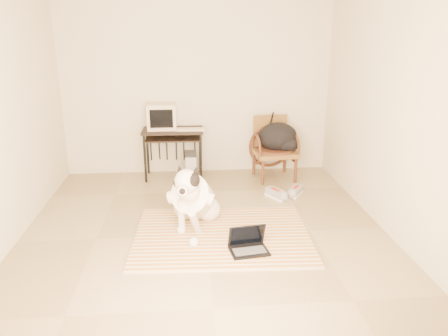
{
  "coord_description": "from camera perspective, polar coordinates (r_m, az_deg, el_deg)",
  "views": [
    {
      "loc": [
        -0.17,
        -4.32,
        2.17
      ],
      "look_at": [
        0.21,
        0.1,
        0.73
      ],
      "focal_mm": 35.0,
      "sensor_mm": 36.0,
      "label": 1
    }
  ],
  "objects": [
    {
      "name": "wall_right",
      "position": [
        4.91,
        21.56,
        7.1
      ],
      "size": [
        0.0,
        4.5,
        4.5
      ],
      "primitive_type": "plane",
      "rotation": [
        1.57,
        0.0,
        -1.57
      ],
      "color": "beige",
      "rests_on": "floor"
    },
    {
      "name": "crt_monitor",
      "position": [
        6.5,
        -8.13,
        6.73
      ],
      "size": [
        0.42,
        0.41,
        0.37
      ],
      "color": "beige",
      "rests_on": "computer_desk"
    },
    {
      "name": "sneaker_left",
      "position": [
        5.85,
        6.83,
        -3.4
      ],
      "size": [
        0.27,
        0.35,
        0.11
      ],
      "color": "white",
      "rests_on": "floor"
    },
    {
      "name": "sneaker_right",
      "position": [
        5.98,
        9.32,
        -3.05
      ],
      "size": [
        0.27,
        0.32,
        0.11
      ],
      "color": "white",
      "rests_on": "floor"
    },
    {
      "name": "floor",
      "position": [
        4.84,
        -2.44,
        -8.7
      ],
      "size": [
        4.5,
        4.5,
        0.0
      ],
      "primitive_type": "plane",
      "color": "#907E58",
      "rests_on": "ground"
    },
    {
      "name": "wall_back",
      "position": [
        6.62,
        -3.53,
        10.84
      ],
      "size": [
        4.5,
        0.0,
        4.5
      ],
      "primitive_type": "plane",
      "rotation": [
        1.57,
        0.0,
        0.0
      ],
      "color": "beige",
      "rests_on": "floor"
    },
    {
      "name": "wall_front",
      "position": [
        2.23,
        -0.19,
        -3.63
      ],
      "size": [
        4.5,
        0.0,
        4.5
      ],
      "primitive_type": "plane",
      "rotation": [
        -1.57,
        0.0,
        0.0
      ],
      "color": "beige",
      "rests_on": "floor"
    },
    {
      "name": "backpack",
      "position": [
        6.47,
        7.26,
        3.9
      ],
      "size": [
        0.59,
        0.48,
        0.43
      ],
      "color": "black",
      "rests_on": "rattan_chair"
    },
    {
      "name": "desk_keyboard",
      "position": [
        6.38,
        -4.36,
        5.05
      ],
      "size": [
        0.42,
        0.18,
        0.03
      ],
      "primitive_type": "cube",
      "rotation": [
        0.0,
        0.0,
        -0.06
      ],
      "color": "beige",
      "rests_on": "computer_desk"
    },
    {
      "name": "laptop",
      "position": [
        4.45,
        3.17,
        -9.96
      ],
      "size": [
        0.41,
        0.32,
        0.26
      ],
      "color": "black",
      "rests_on": "rug"
    },
    {
      "name": "pc_tower",
      "position": [
        6.56,
        -4.35,
        0.33
      ],
      "size": [
        0.17,
        0.4,
        0.37
      ],
      "color": "#4B4B4D",
      "rests_on": "floor"
    },
    {
      "name": "dog",
      "position": [
        4.91,
        -4.02,
        -4.06
      ],
      "size": [
        0.58,
        1.15,
        0.83
      ],
      "color": "silver",
      "rests_on": "rug"
    },
    {
      "name": "rug",
      "position": [
        4.8,
        -0.26,
        -8.8
      ],
      "size": [
        1.95,
        1.52,
        0.02
      ],
      "color": "orange",
      "rests_on": "floor"
    },
    {
      "name": "rattan_chair",
      "position": [
        6.52,
        6.5,
        2.62
      ],
      "size": [
        0.65,
        0.64,
        0.91
      ],
      "color": "brown",
      "rests_on": "floor"
    },
    {
      "name": "computer_desk",
      "position": [
        6.47,
        -6.7,
        4.11
      ],
      "size": [
        0.89,
        0.5,
        0.74
      ],
      "color": "black",
      "rests_on": "floor"
    }
  ]
}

